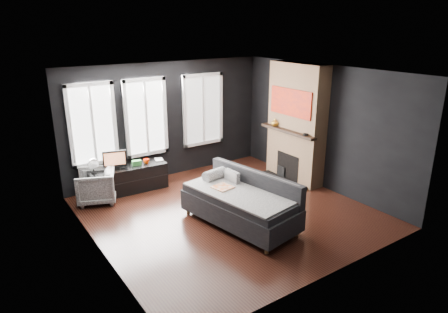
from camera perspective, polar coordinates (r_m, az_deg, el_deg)
floor at (r=7.87m, az=0.64°, el=-7.97°), size 5.00×5.00×0.00m
ceiling at (r=7.09m, az=0.72°, el=11.94°), size 5.00×5.00×0.00m
wall_back at (r=9.46m, az=-8.08°, el=5.12°), size 5.00×0.02×2.70m
wall_left at (r=6.35m, az=-18.15°, el=-2.35°), size 0.02×5.00×2.70m
wall_right at (r=8.99m, az=13.88°, el=4.06°), size 0.02×5.00×2.70m
windows at (r=9.05m, az=-10.85°, el=11.01°), size 4.00×0.16×1.76m
fireplace at (r=9.25m, az=10.29°, el=4.70°), size 0.70×1.62×2.70m
sofa at (r=7.25m, az=2.26°, el=-6.32°), size 1.46×2.35×0.94m
stripe_pillow at (r=7.60m, az=1.16°, el=-3.39°), size 0.10×0.38×0.38m
armchair at (r=8.59m, az=-17.82°, el=-3.82°), size 0.91×0.94×0.75m
media_console at (r=8.97m, az=-13.49°, el=-3.11°), size 1.68×0.59×0.57m
monitor at (r=8.75m, az=-15.36°, el=-0.28°), size 0.51×0.24×0.45m
desk_fan at (r=8.64m, az=-18.19°, el=-1.24°), size 0.24×0.24×0.32m
mug at (r=8.96m, az=-11.05°, el=-0.57°), size 0.14×0.12×0.13m
book at (r=9.12m, az=-9.87°, el=0.17°), size 0.17×0.07×0.23m
storage_box at (r=8.90m, az=-12.38°, el=-0.88°), size 0.21×0.15×0.11m
mantel_vase at (r=9.41m, az=7.27°, el=4.86°), size 0.22×0.22×0.17m
mantel_clock at (r=8.73m, az=11.59°, el=3.10°), size 0.11×0.11×0.04m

